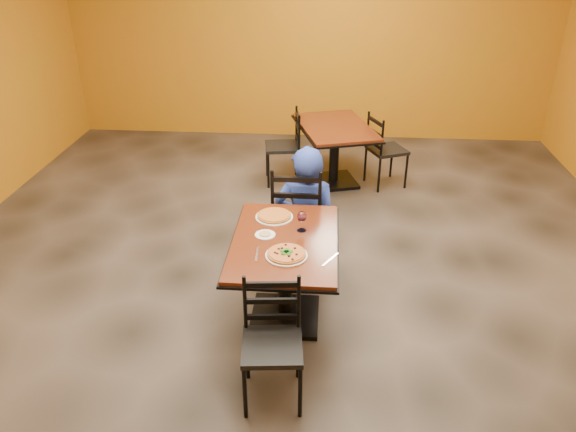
# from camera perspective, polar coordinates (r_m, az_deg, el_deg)

# --- Properties ---
(floor) EXTENTS (7.00, 8.00, 0.01)m
(floor) POSITION_cam_1_polar(r_m,az_deg,el_deg) (5.02, 0.16, -6.97)
(floor) COLOR black
(floor) RESTS_ON ground
(wall_back) EXTENTS (7.00, 0.01, 3.00)m
(wall_back) POSITION_cam_1_polar(r_m,az_deg,el_deg) (8.23, 2.36, 18.31)
(wall_back) COLOR #BB6814
(wall_back) RESTS_ON ground
(table_main) EXTENTS (0.83, 1.23, 0.75)m
(table_main) POSITION_cam_1_polar(r_m,az_deg,el_deg) (4.30, -0.33, -4.70)
(table_main) COLOR #5B1D0E
(table_main) RESTS_ON floor
(table_second) EXTENTS (1.13, 1.40, 0.75)m
(table_second) POSITION_cam_1_polar(r_m,az_deg,el_deg) (6.76, 4.89, 7.79)
(table_second) COLOR #5B1D0E
(table_second) RESTS_ON floor
(chair_main_near) EXTENTS (0.43, 0.43, 0.87)m
(chair_main_near) POSITION_cam_1_polar(r_m,az_deg,el_deg) (3.69, -1.66, -13.46)
(chair_main_near) COLOR black
(chair_main_near) RESTS_ON floor
(chair_main_far) EXTENTS (0.46, 0.46, 1.02)m
(chair_main_far) POSITION_cam_1_polar(r_m,az_deg,el_deg) (5.10, 0.98, 0.31)
(chair_main_far) COLOR black
(chair_main_far) RESTS_ON floor
(chair_second_left) EXTENTS (0.47, 0.47, 0.92)m
(chair_second_left) POSITION_cam_1_polar(r_m,az_deg,el_deg) (6.82, -0.57, 7.19)
(chair_second_left) COLOR black
(chair_second_left) RESTS_ON floor
(chair_second_right) EXTENTS (0.54, 0.54, 0.91)m
(chair_second_right) POSITION_cam_1_polar(r_m,az_deg,el_deg) (6.84, 10.26, 6.74)
(chair_second_right) COLOR black
(chair_second_right) RESTS_ON floor
(diner) EXTENTS (0.62, 0.44, 1.18)m
(diner) POSITION_cam_1_polar(r_m,az_deg,el_deg) (5.04, 1.91, 0.97)
(diner) COLOR navy
(diner) RESTS_ON floor
(plate_main) EXTENTS (0.31, 0.31, 0.01)m
(plate_main) POSITION_cam_1_polar(r_m,az_deg,el_deg) (4.00, -0.16, -4.11)
(plate_main) COLOR white
(plate_main) RESTS_ON table_main
(pizza_main) EXTENTS (0.28, 0.28, 0.02)m
(pizza_main) POSITION_cam_1_polar(r_m,az_deg,el_deg) (3.99, -0.16, -3.92)
(pizza_main) COLOR maroon
(pizza_main) RESTS_ON plate_main
(plate_far) EXTENTS (0.31, 0.31, 0.01)m
(plate_far) POSITION_cam_1_polar(r_m,az_deg,el_deg) (4.51, -1.44, -0.10)
(plate_far) COLOR white
(plate_far) RESTS_ON table_main
(pizza_far) EXTENTS (0.28, 0.28, 0.02)m
(pizza_far) POSITION_cam_1_polar(r_m,az_deg,el_deg) (4.50, -1.45, 0.08)
(pizza_far) COLOR orange
(pizza_far) RESTS_ON plate_far
(side_plate) EXTENTS (0.16, 0.16, 0.01)m
(side_plate) POSITION_cam_1_polar(r_m,az_deg,el_deg) (4.26, -2.39, -1.97)
(side_plate) COLOR white
(side_plate) RESTS_ON table_main
(dip) EXTENTS (0.09, 0.09, 0.01)m
(dip) POSITION_cam_1_polar(r_m,az_deg,el_deg) (4.25, -2.40, -1.87)
(dip) COLOR tan
(dip) RESTS_ON side_plate
(wine_glass) EXTENTS (0.08, 0.08, 0.18)m
(wine_glass) POSITION_cam_1_polar(r_m,az_deg,el_deg) (4.28, 1.43, -0.47)
(wine_glass) COLOR white
(wine_glass) RESTS_ON table_main
(fork) EXTENTS (0.03, 0.19, 0.00)m
(fork) POSITION_cam_1_polar(r_m,az_deg,el_deg) (4.02, -3.27, -3.98)
(fork) COLOR silver
(fork) RESTS_ON table_main
(knife) EXTENTS (0.12, 0.19, 0.00)m
(knife) POSITION_cam_1_polar(r_m,az_deg,el_deg) (3.97, 4.42, -4.54)
(knife) COLOR silver
(knife) RESTS_ON table_main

